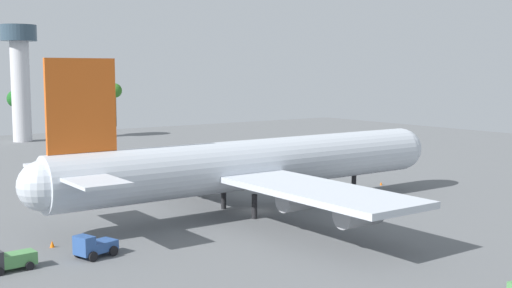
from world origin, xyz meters
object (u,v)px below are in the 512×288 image
at_px(cargo_airplane, 255,165).
at_px(safety_cone_nose, 381,183).
at_px(control_tower, 20,70).
at_px(safety_cone_tail, 52,244).
at_px(cargo_loader, 94,246).
at_px(catering_truck, 9,260).

bearing_deg(cargo_airplane, safety_cone_nose, 7.87).
relative_size(safety_cone_nose, control_tower, 0.02).
xyz_separation_m(safety_cone_nose, safety_cone_tail, (-55.21, -5.72, 0.07)).
relative_size(safety_cone_nose, safety_cone_tail, 0.81).
xyz_separation_m(safety_cone_nose, control_tower, (-27.64, 99.59, 18.06)).
bearing_deg(cargo_loader, catering_truck, 176.98).
bearing_deg(safety_cone_nose, control_tower, 105.51).
bearing_deg(control_tower, cargo_airplane, -90.08).
xyz_separation_m(catering_truck, safety_cone_nose, (61.09, 11.35, -0.75)).
bearing_deg(safety_cone_tail, catering_truck, -136.28).
bearing_deg(catering_truck, cargo_airplane, 12.71).
bearing_deg(cargo_airplane, control_tower, 89.92).
xyz_separation_m(catering_truck, safety_cone_tail, (5.88, 5.62, -0.68)).
bearing_deg(catering_truck, safety_cone_tail, 43.72).
relative_size(cargo_airplane, safety_cone_tail, 85.09).
bearing_deg(safety_cone_tail, safety_cone_nose, 5.92).
bearing_deg(control_tower, cargo_loader, -102.87).
bearing_deg(control_tower, safety_cone_tail, -104.67).
bearing_deg(catering_truck, safety_cone_nose, 10.52).
relative_size(cargo_airplane, cargo_loader, 13.63).
relative_size(catering_truck, control_tower, 0.15).
xyz_separation_m(cargo_airplane, cargo_loader, (-25.30, -7.93, -5.01)).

